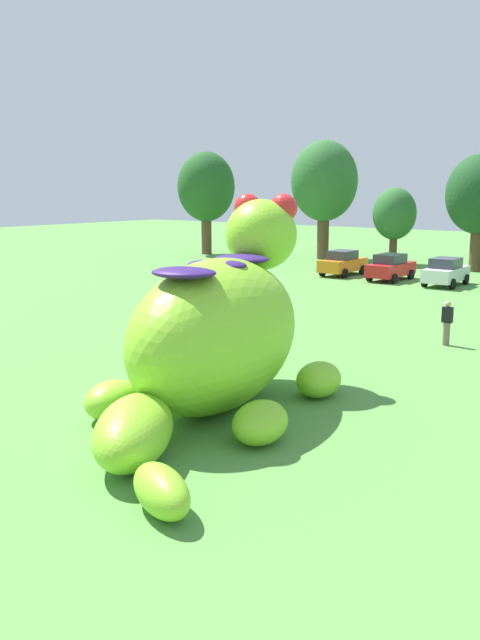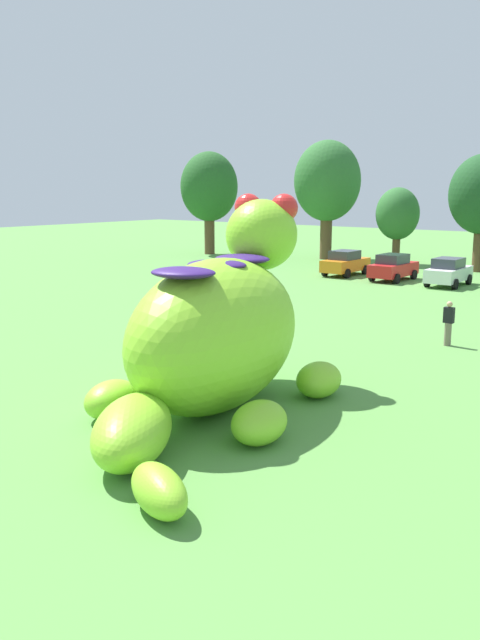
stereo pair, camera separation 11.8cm
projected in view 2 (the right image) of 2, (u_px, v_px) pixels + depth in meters
The scene contains 9 objects.
ground_plane at pixel (178, 411), 17.78m from camera, with size 160.00×160.00×0.00m, color #568E42.
giant_inflatable_creature at pixel (218, 332), 17.77m from camera, with size 7.53×10.51×5.73m.
car_orange at pixel (345, 263), 45.35m from camera, with size 1.96×4.11×1.72m.
car_red at pixel (393, 267), 42.84m from camera, with size 1.98×4.12×1.72m.
car_white at pixel (449, 272), 40.46m from camera, with size 2.03×4.15×1.72m.
tree_far_left at pixel (209, 187), 59.21m from camera, with size 5.14×5.14×9.12m.
tree_left at pixel (327, 182), 54.82m from camera, with size 5.53×5.53×9.81m.
tree_mid_left at pixel (398, 214), 51.45m from camera, with size 3.36×3.36×5.97m.
spectator_mid_field at pixel (448, 324), 25.04m from camera, with size 0.38×0.26×1.71m.
Camera 2 is at (11.74, -12.35, 5.88)m, focal length 37.13 mm.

